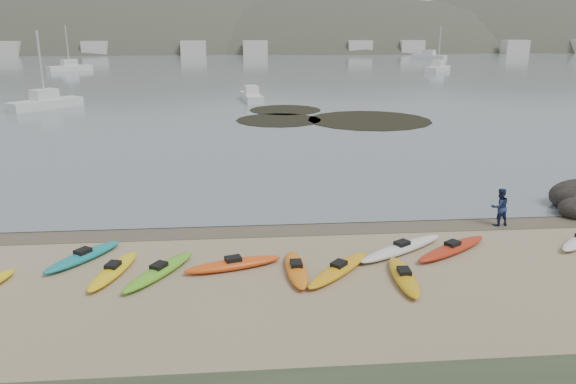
{
  "coord_description": "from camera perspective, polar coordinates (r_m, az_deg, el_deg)",
  "views": [
    {
      "loc": [
        -1.97,
        -22.81,
        8.32
      ],
      "look_at": [
        0.0,
        0.0,
        1.5
      ],
      "focal_mm": 35.0,
      "sensor_mm": 36.0,
      "label": 1
    }
  ],
  "objects": [
    {
      "name": "ground",
      "position": [
        24.36,
        -0.0,
        -3.38
      ],
      "size": [
        600.0,
        600.0,
        0.0
      ],
      "primitive_type": "plane",
      "color": "tan",
      "rests_on": "ground"
    },
    {
      "name": "wet_sand",
      "position": [
        24.08,
        0.06,
        -3.62
      ],
      "size": [
        60.0,
        60.0,
        0.0
      ],
      "primitive_type": "plane",
      "color": "brown",
      "rests_on": "ground"
    },
    {
      "name": "kayaks",
      "position": [
        20.19,
        -0.29,
        -7.22
      ],
      "size": [
        24.57,
        6.02,
        0.34
      ],
      "color": "#ED5114",
      "rests_on": "ground"
    },
    {
      "name": "person_east",
      "position": [
        25.73,
        20.7,
        -1.44
      ],
      "size": [
        0.89,
        0.74,
        1.66
      ],
      "primitive_type": "imported",
      "rotation": [
        0.0,
        0.0,
        3.29
      ],
      "color": "navy",
      "rests_on": "ground"
    },
    {
      "name": "far_town",
      "position": [
        168.12,
        -2.29,
        14.43
      ],
      "size": [
        199.0,
        5.0,
        4.0
      ],
      "color": "beige",
      "rests_on": "ground"
    },
    {
      "name": "moored_boats",
      "position": [
        104.34,
        0.79,
        12.33
      ],
      "size": [
        87.81,
        89.64,
        1.23
      ],
      "color": "silver",
      "rests_on": "ground"
    },
    {
      "name": "kelp_mats",
      "position": [
        52.84,
        3.95,
        7.53
      ],
      "size": [
        17.67,
        16.21,
        0.04
      ],
      "color": "black",
      "rests_on": "water"
    },
    {
      "name": "water",
      "position": [
        322.92,
        -4.75,
        15.07
      ],
      "size": [
        1200.0,
        1200.0,
        0.0
      ],
      "primitive_type": "plane",
      "color": "slate",
      "rests_on": "ground"
    },
    {
      "name": "far_hills",
      "position": [
        222.01,
        5.92,
        10.24
      ],
      "size": [
        550.0,
        135.0,
        80.0
      ],
      "color": "#384235",
      "rests_on": "ground"
    }
  ]
}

